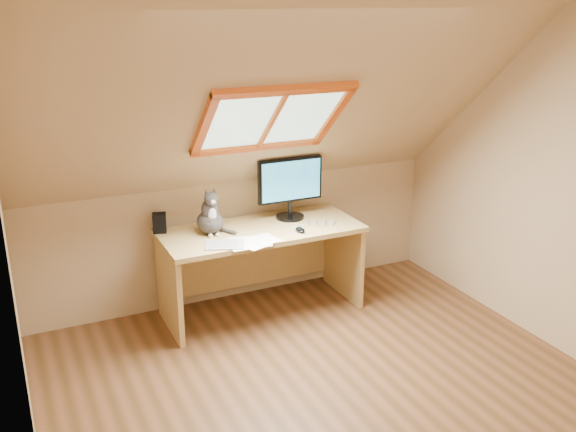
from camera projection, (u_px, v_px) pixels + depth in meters
ground at (341, 404)px, 4.00m from camera, size 3.50×3.50×0.00m
room_shell at (356, 188)px, 3.46m from camera, size 3.52×3.52×2.41m
desk at (258, 251)px, 5.10m from camera, size 1.56×0.68×0.71m
monitor at (290, 184)px, 5.10m from camera, size 0.54×0.23×0.50m
cat at (210, 217)px, 4.82m from camera, size 0.20×0.24×0.37m
desk_speaker at (159, 223)px, 4.87m from camera, size 0.12×0.12×0.15m
graphics_tablet at (225, 245)px, 4.62m from camera, size 0.33×0.28×0.01m
mouse at (300, 230)px, 4.88m from camera, size 0.07×0.12×0.04m
papers at (253, 242)px, 4.68m from camera, size 0.35×0.30×0.01m
cables at (312, 225)px, 5.02m from camera, size 0.51×0.26×0.01m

